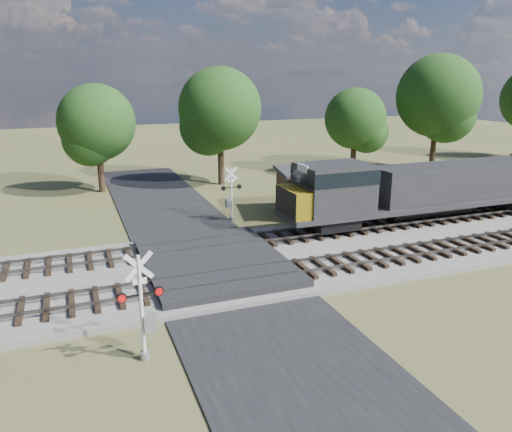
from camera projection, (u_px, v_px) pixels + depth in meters
name	position (u px, v px, depth m)	size (l,w,h in m)	color
ground	(217.00, 272.00, 25.51)	(160.00, 160.00, 0.00)	#4D502A
ballast_bed	(378.00, 244.00, 29.32)	(140.00, 10.00, 0.30)	gray
road	(217.00, 271.00, 25.50)	(7.00, 60.00, 0.08)	black
crossing_panel	(214.00, 263.00, 25.87)	(7.00, 9.00, 0.62)	#262628
track_near	(289.00, 270.00, 24.66)	(140.00, 2.60, 0.33)	black
track_far	(253.00, 240.00, 29.16)	(140.00, 2.60, 0.33)	black
crossing_signal_near	(144.00, 316.00, 17.30)	(1.63, 0.37, 4.05)	silver
crossing_signal_far	(231.00, 199.00, 34.08)	(1.52, 0.36, 3.78)	silver
equipment_shed	(312.00, 191.00, 35.84)	(5.65, 5.65, 3.26)	#3F281B
treeline	(252.00, 109.00, 44.92)	(80.83, 11.12, 11.80)	black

